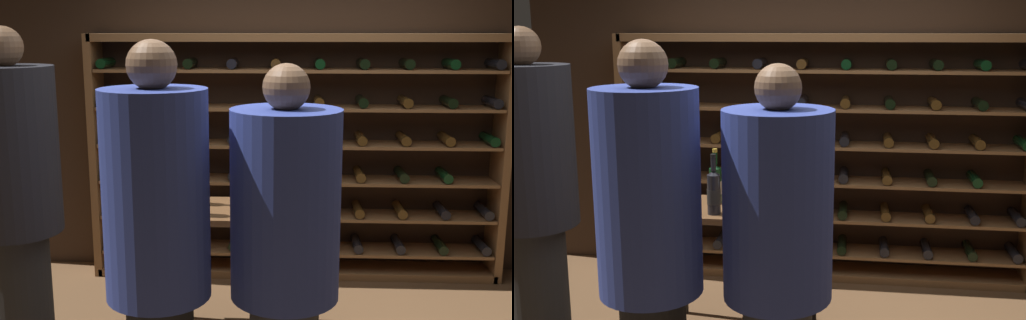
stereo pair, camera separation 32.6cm
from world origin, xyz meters
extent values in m
cube|color=#332319|center=(0.00, 1.67, 1.50)|extent=(4.77, 0.10, 2.99)
cube|color=brown|center=(-1.53, 1.46, 0.97)|extent=(0.06, 0.32, 1.95)
cube|color=brown|center=(0.07, 1.46, 1.92)|extent=(3.20, 0.32, 0.06)
cube|color=brown|center=(0.07, 1.46, 0.03)|extent=(3.20, 0.32, 0.06)
cube|color=brown|center=(0.07, 1.46, 0.21)|extent=(3.12, 0.32, 0.02)
cylinder|color=#4C3314|center=(-1.43, 1.46, 0.27)|extent=(0.08, 0.30, 0.08)
cylinder|color=black|center=(-0.76, 1.46, 0.27)|extent=(0.08, 0.30, 0.08)
cylinder|color=black|center=(-0.43, 1.46, 0.27)|extent=(0.08, 0.30, 0.08)
cylinder|color=black|center=(-0.09, 1.46, 0.27)|extent=(0.08, 0.30, 0.08)
cylinder|color=black|center=(0.24, 1.46, 0.27)|extent=(0.08, 0.30, 0.08)
cylinder|color=black|center=(0.57, 1.46, 0.27)|extent=(0.08, 0.30, 0.08)
cylinder|color=black|center=(0.91, 1.46, 0.27)|extent=(0.08, 0.30, 0.08)
cylinder|color=black|center=(1.24, 1.46, 0.27)|extent=(0.08, 0.30, 0.08)
cylinder|color=black|center=(1.58, 1.46, 0.27)|extent=(0.08, 0.30, 0.08)
cube|color=brown|center=(0.07, 1.46, 0.50)|extent=(3.12, 0.32, 0.02)
cylinder|color=black|center=(-1.09, 1.46, 0.56)|extent=(0.08, 0.30, 0.08)
cylinder|color=black|center=(-0.76, 1.46, 0.56)|extent=(0.08, 0.30, 0.08)
cylinder|color=black|center=(-0.43, 1.46, 0.56)|extent=(0.08, 0.30, 0.08)
cylinder|color=#4C3314|center=(-0.09, 1.46, 0.56)|extent=(0.08, 0.30, 0.08)
cylinder|color=black|center=(0.24, 1.46, 0.56)|extent=(0.08, 0.30, 0.08)
cylinder|color=#4C3314|center=(0.57, 1.46, 0.56)|extent=(0.08, 0.30, 0.08)
cylinder|color=#4C3314|center=(0.91, 1.46, 0.56)|extent=(0.08, 0.30, 0.08)
cylinder|color=black|center=(1.24, 1.46, 0.56)|extent=(0.08, 0.30, 0.08)
cylinder|color=black|center=(1.58, 1.46, 0.56)|extent=(0.08, 0.30, 0.08)
cube|color=brown|center=(0.07, 1.46, 0.79)|extent=(3.12, 0.32, 0.02)
cylinder|color=black|center=(-1.43, 1.46, 0.85)|extent=(0.08, 0.30, 0.08)
cylinder|color=black|center=(-1.09, 1.46, 0.85)|extent=(0.08, 0.30, 0.08)
cylinder|color=#4C3314|center=(-0.76, 1.46, 0.85)|extent=(0.08, 0.30, 0.08)
cylinder|color=black|center=(-0.43, 1.46, 0.85)|extent=(0.08, 0.30, 0.08)
cylinder|color=#4C3314|center=(-0.09, 1.46, 0.85)|extent=(0.08, 0.30, 0.08)
cylinder|color=black|center=(0.24, 1.46, 0.85)|extent=(0.08, 0.30, 0.08)
cylinder|color=#4C3314|center=(0.57, 1.46, 0.85)|extent=(0.08, 0.30, 0.08)
cylinder|color=black|center=(0.91, 1.46, 0.85)|extent=(0.08, 0.30, 0.08)
cylinder|color=black|center=(1.24, 1.46, 0.85)|extent=(0.08, 0.30, 0.08)
cube|color=brown|center=(0.07, 1.46, 1.08)|extent=(3.12, 0.32, 0.02)
cylinder|color=black|center=(-1.43, 1.46, 1.14)|extent=(0.08, 0.30, 0.08)
cylinder|color=#4C3314|center=(-0.76, 1.46, 1.14)|extent=(0.08, 0.30, 0.08)
cylinder|color=black|center=(-0.43, 1.46, 1.14)|extent=(0.08, 0.30, 0.08)
cylinder|color=black|center=(-0.09, 1.46, 1.14)|extent=(0.08, 0.30, 0.08)
cylinder|color=black|center=(0.24, 1.46, 1.14)|extent=(0.08, 0.30, 0.08)
cylinder|color=#4C3314|center=(0.57, 1.46, 1.14)|extent=(0.08, 0.30, 0.08)
cylinder|color=#4C3314|center=(0.91, 1.46, 1.14)|extent=(0.08, 0.30, 0.08)
cylinder|color=#4C3314|center=(1.24, 1.46, 1.14)|extent=(0.08, 0.30, 0.08)
cylinder|color=black|center=(1.58, 1.46, 1.14)|extent=(0.08, 0.30, 0.08)
cube|color=brown|center=(0.07, 1.46, 1.37)|extent=(3.12, 0.32, 0.02)
cylinder|color=black|center=(-1.43, 1.46, 1.43)|extent=(0.08, 0.30, 0.08)
cylinder|color=black|center=(-1.09, 1.46, 1.43)|extent=(0.08, 0.30, 0.08)
cylinder|color=black|center=(-0.09, 1.46, 1.43)|extent=(0.08, 0.30, 0.08)
cylinder|color=#4C3314|center=(0.24, 1.46, 1.43)|extent=(0.08, 0.30, 0.08)
cylinder|color=black|center=(0.57, 1.46, 1.43)|extent=(0.08, 0.30, 0.08)
cylinder|color=#4C3314|center=(0.91, 1.46, 1.43)|extent=(0.08, 0.30, 0.08)
cylinder|color=black|center=(1.24, 1.46, 1.43)|extent=(0.08, 0.30, 0.08)
cylinder|color=black|center=(1.58, 1.46, 1.43)|extent=(0.08, 0.30, 0.08)
cube|color=brown|center=(0.07, 1.46, 1.67)|extent=(3.12, 0.32, 0.02)
cylinder|color=black|center=(-1.43, 1.46, 1.72)|extent=(0.08, 0.30, 0.08)
cylinder|color=black|center=(-1.09, 1.46, 1.72)|extent=(0.08, 0.30, 0.08)
cylinder|color=black|center=(-0.76, 1.46, 1.72)|extent=(0.08, 0.30, 0.08)
cylinder|color=black|center=(-0.43, 1.46, 1.72)|extent=(0.08, 0.30, 0.08)
cylinder|color=#4C3314|center=(-0.09, 1.46, 1.72)|extent=(0.08, 0.30, 0.08)
cylinder|color=black|center=(0.24, 1.46, 1.72)|extent=(0.08, 0.30, 0.08)
cylinder|color=black|center=(0.57, 1.46, 1.72)|extent=(0.08, 0.30, 0.08)
cylinder|color=black|center=(0.91, 1.46, 1.72)|extent=(0.08, 0.30, 0.08)
cylinder|color=black|center=(1.24, 1.46, 1.72)|extent=(0.08, 0.30, 0.08)
cube|color=brown|center=(-0.39, 0.39, 0.84)|extent=(1.01, 0.54, 0.04)
cylinder|color=black|center=(-0.84, 0.17, 0.41)|extent=(0.04, 0.04, 0.82)
cylinder|color=black|center=(0.07, 0.17, 0.41)|extent=(0.04, 0.04, 0.82)
cylinder|color=black|center=(-0.84, 0.61, 0.41)|extent=(0.04, 0.04, 0.82)
cylinder|color=black|center=(0.07, 0.61, 0.41)|extent=(0.04, 0.04, 0.82)
cylinder|color=#2D3D8C|center=(-0.01, -0.75, 1.21)|extent=(0.49, 0.49, 0.85)
sphere|color=brown|center=(-0.01, -0.75, 1.73)|extent=(0.21, 0.21, 0.21)
cube|color=maroon|center=(0.12, -0.54, 1.32)|extent=(0.05, 0.03, 0.48)
cylinder|color=#2D3D8C|center=(-0.56, -0.88, 1.29)|extent=(0.46, 0.46, 0.90)
sphere|color=brown|center=(-0.56, -0.88, 1.83)|extent=(0.21, 0.21, 0.21)
cylinder|color=black|center=(-1.53, -0.10, 0.43)|extent=(0.34, 0.34, 0.86)
cylinder|color=black|center=(-1.53, -0.10, 1.32)|extent=(0.52, 0.52, 0.93)
sphere|color=brown|center=(-1.53, -0.10, 1.88)|extent=(0.22, 0.22, 0.22)
cylinder|color=black|center=(-0.53, 0.23, 0.98)|extent=(0.08, 0.08, 0.25)
cone|color=black|center=(-0.53, 0.23, 1.12)|extent=(0.08, 0.08, 0.03)
cylinder|color=black|center=(-0.53, 0.23, 1.17)|extent=(0.03, 0.03, 0.08)
cylinder|color=black|center=(-0.53, 0.23, 1.23)|extent=(0.03, 0.03, 0.02)
cylinder|color=black|center=(-0.53, 0.23, 0.97)|extent=(0.09, 0.09, 0.09)
cylinder|color=black|center=(-0.58, 0.48, 0.98)|extent=(0.08, 0.08, 0.23)
cone|color=black|center=(-0.58, 0.48, 1.10)|extent=(0.08, 0.08, 0.03)
cylinder|color=black|center=(-0.58, 0.48, 1.16)|extent=(0.03, 0.03, 0.08)
cylinder|color=#B7932D|center=(-0.58, 0.48, 1.21)|extent=(0.03, 0.03, 0.02)
cylinder|color=#C6B28C|center=(-0.58, 0.48, 0.96)|extent=(0.08, 0.08, 0.09)
cylinder|color=silver|center=(-0.04, 0.40, 0.86)|extent=(0.07, 0.07, 0.00)
cylinder|color=silver|center=(-0.04, 0.40, 0.90)|extent=(0.01, 0.01, 0.07)
cone|color=silver|center=(-0.04, 0.40, 0.96)|extent=(0.08, 0.08, 0.06)
cylinder|color=#590A14|center=(-0.04, 0.40, 0.95)|extent=(0.04, 0.04, 0.02)
camera|label=1|loc=(-0.01, -3.40, 1.97)|focal=43.60mm
camera|label=2|loc=(0.31, -3.37, 1.97)|focal=43.60mm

